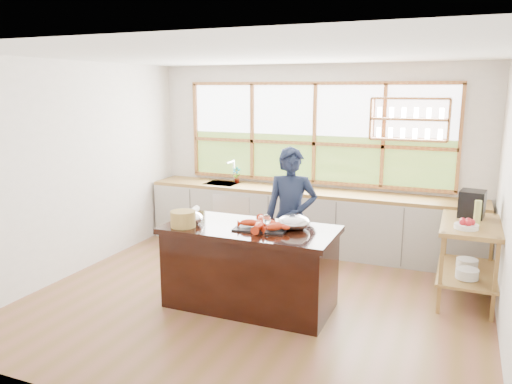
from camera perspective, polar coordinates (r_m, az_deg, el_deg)
The scene contains 18 objects.
ground_plane at distance 5.83m, azimuth 0.12°, elevation -12.08°, with size 5.00×5.00×0.00m, color brown.
room_shell at distance 5.83m, azimuth 2.28°, elevation 5.80°, with size 5.02×4.52×2.71m.
back_counter at distance 7.42m, azimuth 5.73°, elevation -3.14°, with size 4.90×0.63×0.90m.
right_shelf_unit at distance 6.08m, azimuth 23.14°, elevation -5.98°, with size 0.62×1.10×0.90m.
island at distance 5.49m, azimuth -0.69°, elevation -8.53°, with size 1.85×0.90×0.90m.
cook at distance 5.92m, azimuth 4.00°, elevation -3.03°, with size 0.62×0.41×1.69m, color #151D34.
potted_plant at distance 7.75m, azimuth -2.25°, elevation 1.94°, with size 0.14×0.09×0.26m, color slate.
cutting_board at distance 7.39m, azimuth 3.81°, elevation 0.45°, with size 0.40×0.30×0.01m, color #5DBC3A.
espresso_machine at distance 6.25m, azimuth 23.47°, elevation -1.25°, with size 0.27×0.29×0.31m, color black.
wine_bottle at distance 5.84m, azimuth 23.98°, elevation -2.28°, with size 0.07×0.07×0.29m, color #B0BA5A.
fruit_bowl at distance 5.73m, azimuth 22.92°, elevation -3.47°, with size 0.25×0.25×0.11m.
slate_board at distance 5.31m, azimuth 0.68°, elevation -4.08°, with size 0.55×0.40×0.02m, color black.
lobster_pile at distance 5.26m, azimuth 0.78°, elevation -3.68°, with size 0.52×0.48×0.08m.
mixing_bowl_left at distance 5.53m, azimuth -7.58°, elevation -2.96°, with size 0.30×0.30×0.14m, color silver.
mixing_bowl_right at distance 5.29m, azimuth 4.37°, elevation -3.46°, with size 0.34×0.34×0.16m, color silver.
wine_glass at distance 5.01m, azimuth 1.26°, elevation -3.25°, with size 0.08×0.08×0.22m.
wicker_basket at distance 5.40m, azimuth -8.33°, elevation -3.07°, with size 0.27×0.27×0.17m, color olive.
parchment_roll at distance 5.90m, azimuth -7.20°, elevation -2.23°, with size 0.08×0.08×0.30m, color silver.
Camera 1 is at (2.04, -4.93, 2.37)m, focal length 35.00 mm.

